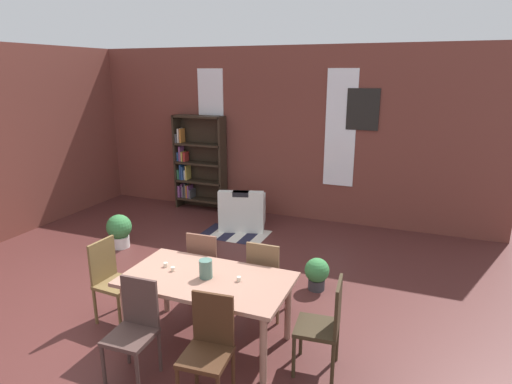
% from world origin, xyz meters
% --- Properties ---
extents(ground_plane, '(10.46, 10.46, 0.00)m').
position_xyz_m(ground_plane, '(0.00, 0.00, 0.00)').
color(ground_plane, '#4E2623').
extents(back_wall_brick, '(8.45, 0.12, 3.23)m').
position_xyz_m(back_wall_brick, '(0.00, 4.08, 1.62)').
color(back_wall_brick, brown).
rests_on(back_wall_brick, ground).
extents(window_pane_0, '(0.55, 0.02, 2.10)m').
position_xyz_m(window_pane_0, '(-1.30, 4.01, 1.78)').
color(window_pane_0, white).
extents(window_pane_1, '(0.55, 0.02, 2.10)m').
position_xyz_m(window_pane_1, '(1.30, 4.01, 1.78)').
color(window_pane_1, white).
extents(dining_table, '(1.72, 0.94, 0.75)m').
position_xyz_m(dining_table, '(0.82, -0.24, 0.67)').
color(dining_table, '#9F705D').
rests_on(dining_table, ground).
extents(vase_on_table, '(0.14, 0.14, 0.19)m').
position_xyz_m(vase_on_table, '(0.81, -0.24, 0.85)').
color(vase_on_table, '#4C7266').
rests_on(vase_on_table, dining_table).
extents(tealight_candle_0, '(0.04, 0.04, 0.05)m').
position_xyz_m(tealight_candle_0, '(0.29, -0.18, 0.78)').
color(tealight_candle_0, silver).
rests_on(tealight_candle_0, dining_table).
extents(tealight_candle_1, '(0.04, 0.04, 0.05)m').
position_xyz_m(tealight_candle_1, '(1.15, -0.19, 0.78)').
color(tealight_candle_1, silver).
rests_on(tealight_candle_1, dining_table).
extents(tealight_candle_2, '(0.04, 0.04, 0.04)m').
position_xyz_m(tealight_candle_2, '(0.41, -0.24, 0.77)').
color(tealight_candle_2, silver).
rests_on(tealight_candle_2, dining_table).
extents(dining_chair_far_left, '(0.42, 0.42, 0.95)m').
position_xyz_m(dining_chair_far_left, '(0.43, 0.45, 0.51)').
color(dining_chair_far_left, brown).
rests_on(dining_chair_far_left, ground).
extents(dining_chair_head_right, '(0.43, 0.43, 0.95)m').
position_xyz_m(dining_chair_head_right, '(2.05, -0.24, 0.51)').
color(dining_chair_head_right, '#342818').
rests_on(dining_chair_head_right, ground).
extents(dining_chair_far_right, '(0.40, 0.40, 0.95)m').
position_xyz_m(dining_chair_far_right, '(1.20, 0.45, 0.51)').
color(dining_chair_far_right, brown).
rests_on(dining_chair_far_right, ground).
extents(dining_chair_near_right, '(0.43, 0.43, 0.95)m').
position_xyz_m(dining_chair_near_right, '(1.20, -0.94, 0.51)').
color(dining_chair_near_right, '#3F2514').
rests_on(dining_chair_near_right, ground).
extents(dining_chair_near_left, '(0.41, 0.41, 0.95)m').
position_xyz_m(dining_chair_near_left, '(0.43, -0.94, 0.51)').
color(dining_chair_near_left, '#46312D').
rests_on(dining_chair_near_left, ground).
extents(dining_chair_head_left, '(0.43, 0.43, 0.95)m').
position_xyz_m(dining_chair_head_left, '(-0.42, -0.24, 0.51)').
color(dining_chair_head_left, brown).
rests_on(dining_chair_head_left, ground).
extents(bookshelf_tall, '(1.08, 0.31, 1.93)m').
position_xyz_m(bookshelf_tall, '(-1.57, 3.84, 0.94)').
color(bookshelf_tall, '#2D2319').
rests_on(bookshelf_tall, ground).
extents(armchair_white, '(1.00, 1.00, 0.75)m').
position_xyz_m(armchair_white, '(-0.25, 3.13, 0.28)').
color(armchair_white, silver).
rests_on(armchair_white, ground).
extents(potted_plant_by_shelf, '(0.40, 0.40, 0.55)m').
position_xyz_m(potted_plant_by_shelf, '(-1.73, 1.50, 0.30)').
color(potted_plant_by_shelf, silver).
rests_on(potted_plant_by_shelf, ground).
extents(potted_plant_corner, '(0.32, 0.32, 0.44)m').
position_xyz_m(potted_plant_corner, '(1.60, 1.30, 0.24)').
color(potted_plant_corner, '#333338').
rests_on(potted_plant_corner, ground).
extents(striped_rug, '(1.15, 0.75, 0.01)m').
position_xyz_m(striped_rug, '(-0.22, 2.72, 0.00)').
color(striped_rug, '#1E1E33').
rests_on(striped_rug, ground).
extents(framed_picture, '(0.56, 0.03, 0.72)m').
position_xyz_m(framed_picture, '(1.68, 4.01, 2.13)').
color(framed_picture, black).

